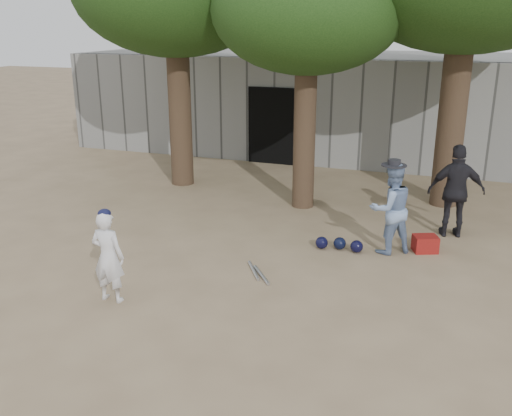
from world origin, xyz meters
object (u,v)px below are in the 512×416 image
at_px(spectator_blue, 391,209).
at_px(spectator_dark, 456,191).
at_px(boy_player, 108,257).
at_px(red_bag, 425,244).

distance_m(spectator_blue, spectator_dark, 1.65).
bearing_deg(boy_player, red_bag, -141.28).
relative_size(boy_player, spectator_blue, 0.85).
bearing_deg(red_bag, spectator_dark, 66.34).
bearing_deg(boy_player, spectator_blue, -138.74).
xyz_separation_m(spectator_dark, red_bag, (-0.44, -1.01, -0.76)).
height_order(spectator_blue, red_bag, spectator_blue).
height_order(spectator_blue, spectator_dark, spectator_dark).
bearing_deg(spectator_dark, boy_player, 31.83).
bearing_deg(red_bag, spectator_blue, -159.65).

